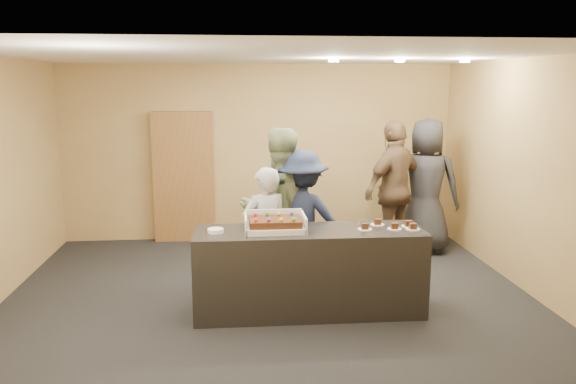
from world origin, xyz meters
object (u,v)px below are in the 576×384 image
(storage_cabinet, at_px, (183,177))
(person_brown_extra, at_px, (395,190))
(plate_stack, at_px, (216,231))
(person_sage_man, at_px, (279,209))
(cake_box, at_px, (275,226))
(sheet_cake, at_px, (275,222))
(person_dark_suit, at_px, (426,186))
(person_navy_man, at_px, (302,220))
(person_server_grey, at_px, (265,233))
(serving_counter, at_px, (309,271))

(storage_cabinet, relative_size, person_brown_extra, 1.04)
(plate_stack, xyz_separation_m, person_sage_man, (0.71, 0.83, 0.03))
(cake_box, relative_size, sheet_cake, 1.18)
(plate_stack, relative_size, person_dark_suit, 0.09)
(storage_cabinet, distance_m, cake_box, 3.17)
(sheet_cake, height_order, person_navy_man, person_navy_man)
(person_server_grey, bearing_deg, person_navy_man, -169.98)
(storage_cabinet, bearing_deg, person_server_grey, -65.99)
(serving_counter, height_order, sheet_cake, sheet_cake)
(person_brown_extra, bearing_deg, person_dark_suit, 169.09)
(plate_stack, relative_size, person_sage_man, 0.09)
(sheet_cake, relative_size, person_sage_man, 0.28)
(storage_cabinet, height_order, plate_stack, storage_cabinet)
(cake_box, distance_m, person_brown_extra, 2.54)
(plate_stack, bearing_deg, person_navy_man, 36.88)
(person_sage_man, bearing_deg, plate_stack, 39.89)
(person_brown_extra, relative_size, person_dark_suit, 0.99)
(cake_box, relative_size, person_sage_man, 0.33)
(person_navy_man, bearing_deg, person_brown_extra, -131.74)
(storage_cabinet, bearing_deg, serving_counter, -62.28)
(serving_counter, relative_size, person_dark_suit, 1.24)
(sheet_cake, bearing_deg, storage_cabinet, 112.01)
(serving_counter, distance_m, storage_cabinet, 3.39)
(sheet_cake, xyz_separation_m, person_sage_man, (0.10, 0.81, -0.04))
(person_sage_man, height_order, person_brown_extra, person_brown_extra)
(serving_counter, xyz_separation_m, plate_stack, (-0.97, -0.01, 0.47))
(person_server_grey, distance_m, person_brown_extra, 2.33)
(storage_cabinet, bearing_deg, sheet_cake, -67.99)
(sheet_cake, relative_size, person_dark_suit, 0.27)
(plate_stack, bearing_deg, person_sage_man, 49.12)
(person_navy_man, height_order, person_dark_suit, person_dark_suit)
(person_brown_extra, bearing_deg, sheet_cake, 11.97)
(person_server_grey, distance_m, person_navy_man, 0.53)
(storage_cabinet, xyz_separation_m, person_server_grey, (1.12, -2.51, -0.24))
(cake_box, bearing_deg, plate_stack, -176.78)
(sheet_cake, xyz_separation_m, person_server_grey, (-0.08, 0.45, -0.24))
(serving_counter, bearing_deg, storage_cabinet, 118.24)
(person_brown_extra, bearing_deg, plate_stack, 3.81)
(serving_counter, relative_size, storage_cabinet, 1.20)
(plate_stack, bearing_deg, sheet_cake, 1.08)
(serving_counter, relative_size, person_server_grey, 1.59)
(storage_cabinet, relative_size, person_navy_man, 1.20)
(serving_counter, relative_size, sheet_cake, 4.52)
(person_server_grey, relative_size, person_dark_suit, 0.78)
(person_sage_man, bearing_deg, person_brown_extra, -158.30)
(sheet_cake, xyz_separation_m, person_dark_suit, (2.31, 2.04, -0.03))
(person_dark_suit, bearing_deg, person_brown_extra, 45.51)
(person_server_grey, bearing_deg, plate_stack, 19.27)
(sheet_cake, relative_size, person_brown_extra, 0.28)
(cake_box, distance_m, person_dark_suit, 3.07)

